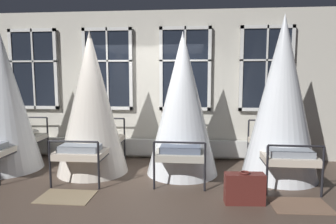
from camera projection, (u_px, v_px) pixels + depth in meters
ground at (135, 176)px, 5.42m from camera, size 17.33×17.33×0.00m
back_wall_with_windows at (147, 86)px, 6.60m from camera, size 9.66×0.10×3.23m
window_bank at (146, 105)px, 6.53m from camera, size 6.22×0.10×2.80m
cot_first at (4, 104)px, 5.71m from camera, size 1.33×1.84×2.66m
cot_second at (91, 104)px, 5.55m from camera, size 1.33×1.81×2.66m
cot_third at (182, 106)px, 5.48m from camera, size 1.33×1.82×2.63m
cot_fourth at (281, 100)px, 5.23m from camera, size 1.33×1.82×2.89m
rug_second at (66, 197)px, 4.48m from camera, size 0.80×0.57×0.01m
rug_fourth at (300, 205)px, 4.17m from camera, size 0.82×0.59×0.01m
suitcase_dark at (244, 188)px, 4.22m from camera, size 0.57×0.25×0.47m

